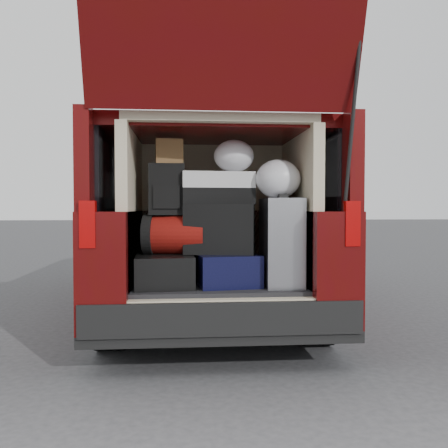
% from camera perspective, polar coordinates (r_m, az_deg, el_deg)
% --- Properties ---
extents(ground, '(80.00, 80.00, 0.00)m').
position_cam_1_polar(ground, '(3.58, -0.58, -16.33)').
color(ground, '#313134').
rests_on(ground, ground).
extents(minivan, '(1.90, 5.35, 2.77)m').
position_cam_1_polar(minivan, '(5.26, -2.02, -0.36)').
color(minivan, black).
rests_on(minivan, ground).
extents(load_floor, '(1.24, 1.05, 0.55)m').
position_cam_1_polar(load_floor, '(3.77, -0.88, -11.05)').
color(load_floor, black).
rests_on(load_floor, ground).
extents(black_hardshell, '(0.45, 0.60, 0.23)m').
position_cam_1_polar(black_hardshell, '(3.55, -7.18, -5.49)').
color(black_hardshell, black).
rests_on(black_hardshell, load_floor).
extents(navy_hardshell, '(0.50, 0.59, 0.23)m').
position_cam_1_polar(navy_hardshell, '(3.57, 0.21, -5.41)').
color(navy_hardshell, black).
rests_on(navy_hardshell, load_floor).
extents(silver_roller, '(0.27, 0.43, 0.64)m').
position_cam_1_polar(silver_roller, '(3.52, 6.90, -2.18)').
color(silver_roller, silver).
rests_on(silver_roller, load_floor).
extents(red_duffel, '(0.48, 0.34, 0.29)m').
position_cam_1_polar(red_duffel, '(3.57, -5.97, -1.25)').
color(red_duffel, maroon).
rests_on(red_duffel, black_hardshell).
extents(black_soft_case, '(0.55, 0.39, 0.37)m').
position_cam_1_polar(black_soft_case, '(3.55, -0.49, -0.58)').
color(black_soft_case, black).
rests_on(black_soft_case, navy_hardshell).
extents(backpack, '(0.27, 0.16, 0.38)m').
position_cam_1_polar(backpack, '(3.57, -6.88, 4.14)').
color(backpack, black).
rests_on(backpack, red_duffel).
extents(twotone_duffel, '(0.56, 0.32, 0.24)m').
position_cam_1_polar(twotone_duffel, '(3.61, -0.85, 4.31)').
color(twotone_duffel, silver).
rests_on(twotone_duffel, black_soft_case).
extents(grocery_sack_lower, '(0.21, 0.18, 0.18)m').
position_cam_1_polar(grocery_sack_lower, '(3.61, -6.61, 8.60)').
color(grocery_sack_lower, brown).
rests_on(grocery_sack_lower, backpack).
extents(plastic_bag_center, '(0.33, 0.31, 0.24)m').
position_cam_1_polar(plastic_bag_center, '(3.62, 1.20, 8.17)').
color(plastic_bag_center, silver).
rests_on(plastic_bag_center, twotone_duffel).
extents(plastic_bag_right, '(0.35, 0.33, 0.29)m').
position_cam_1_polar(plastic_bag_right, '(3.55, 6.52, 5.40)').
color(plastic_bag_right, silver).
rests_on(plastic_bag_right, silver_roller).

